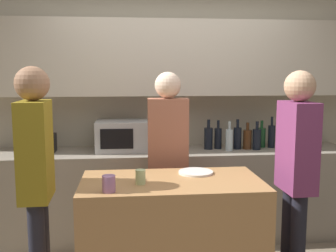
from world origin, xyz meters
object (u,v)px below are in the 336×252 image
(bottle_4, at_px, (247,139))
(bottle_7, at_px, (271,136))
(bottle_0, at_px, (208,138))
(cup_0, at_px, (141,177))
(toaster, at_px, (42,143))
(bottle_1, at_px, (218,138))
(bottle_2, at_px, (229,139))
(microwave, at_px, (122,136))
(potted_plant, at_px, (302,128))
(person_right, at_px, (168,152))
(bottle_5, at_px, (257,139))
(bottle_3, at_px, (237,138))
(cup_1, at_px, (109,184))
(plate_on_island, at_px, (196,172))
(person_center, at_px, (36,170))
(person_left, at_px, (296,165))
(bottle_6, at_px, (261,137))

(bottle_4, distance_m, bottle_7, 0.28)
(bottle_0, bearing_deg, cup_0, -119.51)
(toaster, bearing_deg, bottle_1, -0.23)
(toaster, relative_size, bottle_2, 0.88)
(microwave, distance_m, bottle_2, 1.07)
(potted_plant, bearing_deg, bottle_0, -178.61)
(toaster, bearing_deg, bottle_2, -3.81)
(bottle_0, height_order, person_right, person_right)
(bottle_5, bearing_deg, bottle_0, 171.44)
(potted_plant, distance_m, bottle_3, 0.71)
(bottle_4, relative_size, bottle_7, 0.85)
(toaster, distance_m, cup_1, 1.64)
(potted_plant, relative_size, bottle_3, 1.29)
(bottle_2, distance_m, person_right, 0.85)
(bottle_5, bearing_deg, bottle_1, 166.63)
(potted_plant, xyz_separation_m, plate_on_island, (-1.31, -1.07, -0.16))
(bottle_7, bearing_deg, plate_on_island, -132.65)
(cup_0, xyz_separation_m, person_center, (-0.70, 0.05, 0.05))
(person_center, bearing_deg, person_left, 89.56)
(person_right, bearing_deg, bottle_3, -138.83)
(bottle_1, bearing_deg, toaster, 179.77)
(bottle_4, distance_m, person_right, 1.05)
(plate_on_island, bearing_deg, cup_1, -146.99)
(bottle_7, bearing_deg, bottle_3, -174.44)
(toaster, distance_m, bottle_0, 1.66)
(bottle_0, bearing_deg, plate_on_island, -106.55)
(microwave, xyz_separation_m, cup_0, (0.14, -1.32, -0.07))
(bottle_7, xyz_separation_m, person_center, (-2.10, -1.27, 0.00))
(person_center, bearing_deg, bottle_5, 119.70)
(bottle_0, xyz_separation_m, bottle_3, (0.30, -0.02, 0.00))
(potted_plant, height_order, person_left, person_left)
(toaster, xyz_separation_m, bottle_3, (1.96, -0.04, 0.03))
(bottle_0, height_order, bottle_2, bottle_0)
(bottle_1, relative_size, cup_1, 2.76)
(cup_1, relative_size, person_center, 0.06)
(potted_plant, height_order, bottle_5, potted_plant)
(bottle_0, xyz_separation_m, person_center, (-1.43, -1.25, 0.01))
(bottle_6, xyz_separation_m, person_left, (-0.18, -1.26, 0.00))
(bottle_6, bearing_deg, bottle_7, -21.82)
(bottle_4, bearing_deg, potted_plant, 6.02)
(bottle_7, xyz_separation_m, cup_0, (-1.41, -1.32, -0.05))
(plate_on_island, distance_m, cup_1, 0.75)
(bottle_0, xyz_separation_m, cup_0, (-0.73, -1.30, -0.04))
(bottle_0, distance_m, bottle_1, 0.11)
(bottle_4, bearing_deg, person_right, -146.50)
(bottle_1, relative_size, cup_0, 2.97)
(cup_1, bearing_deg, plate_on_island, 33.01)
(bottle_1, relative_size, person_right, 0.17)
(potted_plant, height_order, person_right, person_right)
(bottle_1, distance_m, person_left, 1.26)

